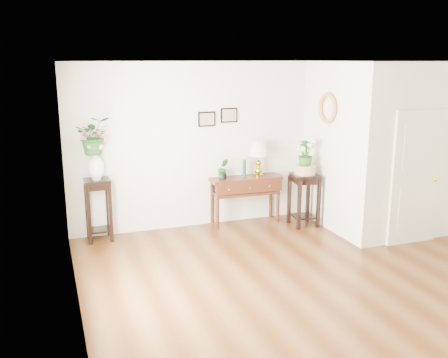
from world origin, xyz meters
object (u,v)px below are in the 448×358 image
plant_stand_a (99,210)px  plant_stand_b (304,200)px  console_table (245,200)px  table_lamp (259,156)px

plant_stand_a → plant_stand_b: size_ratio=1.09×
console_table → plant_stand_a: 2.52m
plant_stand_a → plant_stand_b: 3.45m
table_lamp → console_table: bearing=180.0°
console_table → plant_stand_a: (-2.52, 0.00, 0.08)m
console_table → plant_stand_a: size_ratio=1.25×
console_table → table_lamp: (0.24, 0.00, 0.77)m
console_table → plant_stand_b: plant_stand_b is taller
plant_stand_a → table_lamp: bearing=0.0°
console_table → plant_stand_a: bearing=-178.5°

